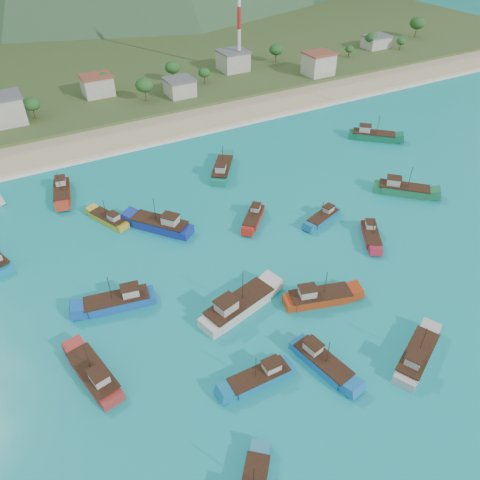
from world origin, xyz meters
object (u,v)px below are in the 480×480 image
boat_21 (323,218)px  boat_5 (119,302)px  boat_12 (416,357)px  boat_1 (402,190)px  boat_27 (260,378)px  boat_3 (322,362)px  boat_20 (254,218)px  boat_28 (161,225)px  boat_19 (62,192)px  boat_15 (94,375)px  boat_2 (372,136)px  boat_13 (238,307)px  boat_7 (319,298)px  boat_22 (109,220)px  radio_tower (239,6)px  boat_9 (371,235)px  boat_17 (222,170)px

boat_21 → boat_5: bearing=76.5°
boat_5 → boat_12: 47.41m
boat_1 → boat_27: bearing=-18.3°
boat_3 → boat_20: bearing=-115.7°
boat_28 → boat_20: bearing=-58.2°
boat_19 → boat_20: boat_19 is taller
boat_15 → boat_21: size_ratio=1.26×
boat_2 → boat_13: boat_13 is taller
boat_7 → boat_12: 17.69m
boat_22 → boat_27: boat_27 is taller
boat_15 → boat_20: (39.51, 22.93, -0.22)m
boat_12 → boat_19: bearing=-180.0°
boat_1 → boat_12: 47.91m
boat_27 → radio_tower: bearing=-26.8°
boat_1 → boat_28: bearing=-59.6°
boat_7 → boat_20: (2.46, 25.78, -0.25)m
boat_1 → boat_12: (-32.09, -35.58, -0.12)m
boat_19 → boat_22: 16.52m
radio_tower → boat_5: 120.48m
boat_20 → boat_22: 30.01m
boat_5 → boat_9: boat_5 is taller
boat_27 → boat_1: bearing=-62.2°
boat_5 → boat_12: boat_5 is taller
boat_9 → boat_13: boat_13 is taller
boat_7 → boat_9: boat_7 is taller
boat_19 → boat_20: (32.65, -29.35, -0.21)m
boat_5 → boat_12: (34.80, -32.21, -0.06)m
boat_9 → boat_17: boat_17 is taller
radio_tower → boat_9: bearing=-104.0°
boat_2 → boat_15: boat_2 is taller
boat_5 → boat_27: 27.35m
boat_20 → boat_22: bearing=16.5°
boat_5 → boat_21: boat_5 is taller
boat_1 → boat_15: size_ratio=0.96×
boat_1 → boat_17: boat_17 is taller
boat_21 → boat_20: bearing=43.4°
boat_19 → boat_3: bearing=120.7°
boat_15 → boat_28: bearing=41.9°
boat_7 → boat_17: boat_17 is taller
boat_20 → boat_21: boat_20 is taller
boat_1 → boat_7: (-37.26, -18.66, -0.09)m
boat_3 → boat_22: 53.27m
boat_9 → boat_13: bearing=40.4°
boat_19 → boat_20: size_ratio=1.36×
boat_5 → boat_15: (-7.41, -12.44, -0.05)m
boat_2 → boat_7: size_ratio=0.97×
boat_1 → boat_21: boat_1 is taller
boat_5 → boat_13: bearing=-112.3°
boat_12 → boat_27: bearing=-136.5°
boat_3 → boat_12: 14.06m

